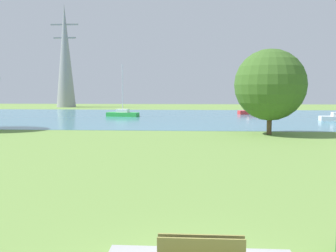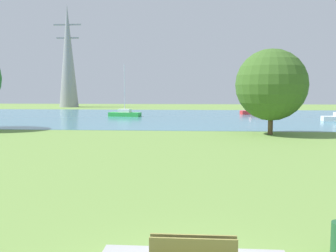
% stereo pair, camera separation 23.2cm
% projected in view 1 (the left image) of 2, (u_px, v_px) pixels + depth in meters
% --- Properties ---
extents(ground_plane, '(160.00, 160.00, 0.00)m').
position_uv_depth(ground_plane, '(196.00, 142.00, 29.94)').
color(ground_plane, olive).
extents(water_surface, '(140.00, 40.00, 0.02)m').
position_uv_depth(water_surface, '(195.00, 117.00, 57.76)').
color(water_surface, teal).
rests_on(water_surface, ground).
extents(sailboat_green, '(5.00, 2.38, 7.82)m').
position_uv_depth(sailboat_green, '(123.00, 113.00, 58.42)').
color(sailboat_green, green).
rests_on(sailboat_green, water_surface).
extents(sailboat_red, '(5.01, 2.53, 7.48)m').
position_uv_depth(sailboat_red, '(253.00, 111.00, 63.73)').
color(sailboat_red, red).
rests_on(sailboat_red, water_surface).
extents(tree_east_far, '(6.36, 6.36, 7.62)m').
position_uv_depth(tree_east_far, '(270.00, 85.00, 34.61)').
color(tree_east_far, brown).
rests_on(tree_east_far, ground).
extents(electricity_pylon, '(6.40, 4.40, 23.64)m').
position_uv_depth(electricity_pylon, '(65.00, 56.00, 89.94)').
color(electricity_pylon, gray).
rests_on(electricity_pylon, ground).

